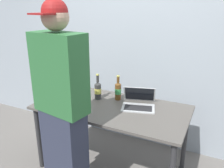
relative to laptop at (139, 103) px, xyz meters
The scene contains 7 objects.
ground_plane 0.86m from the laptop, 153.72° to the right, with size 8.00×8.00×0.00m, color slate.
desk 0.31m from the laptop, 153.72° to the right, with size 1.60×0.81×0.77m.
laptop is the anchor object (origin of this frame).
beer_bottle_amber 0.49m from the laptop, behind, with size 0.08×0.08×0.29m.
beer_bottle_dark 0.29m from the laptop, 164.76° to the left, with size 0.07×0.07×0.28m.
person_figure 0.85m from the laptop, 119.45° to the right, with size 0.48×0.33×1.84m.
back_wall 0.84m from the laptop, 112.14° to the left, with size 6.00×0.10×2.60m, color #99A3AD.
Camera 1 is at (0.98, -2.00, 1.79)m, focal length 36.98 mm.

